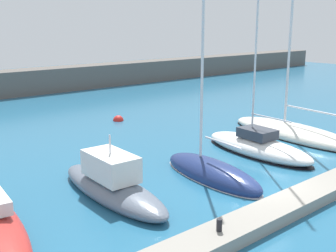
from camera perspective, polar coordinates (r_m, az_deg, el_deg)
ground_plane at (r=19.91m, az=12.01°, el=-8.57°), size 120.00×120.00×0.00m
dock_pier at (r=18.77m, az=16.98°, el=-9.47°), size 26.01×1.47×0.49m
motorboat_slate_second at (r=19.01m, az=-7.53°, el=-7.67°), size 2.41×7.71×3.00m
sailboat_navy_third at (r=21.20m, az=5.84°, el=-6.19°), size 2.72×6.73×11.67m
sailboat_white_fourth at (r=25.45m, az=11.86°, el=-2.61°), size 2.98×7.67×16.25m
sailboat_ivory_fifth at (r=29.81m, az=16.36°, el=-0.67°), size 4.27×10.64×22.66m
mooring_buoy_red at (r=33.43m, az=-6.64°, el=0.71°), size 0.82×0.82×0.82m
dock_bollard at (r=15.03m, az=6.85°, el=-12.97°), size 0.20×0.20×0.44m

